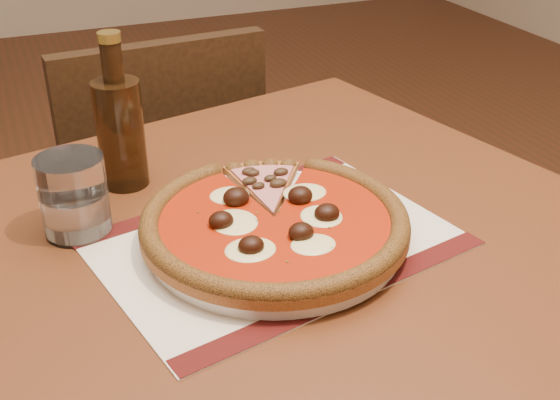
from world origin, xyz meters
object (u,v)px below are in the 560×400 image
Objects in this scene: chair_far at (158,197)px; pizza at (275,220)px; plate at (275,234)px; table at (286,295)px; water_glass at (74,196)px; bottle at (120,128)px.

chair_far reaches higher than pizza.
chair_far is 2.80× the size of plate.
plate is 0.02m from pizza.
water_glass reaches higher than table.
table is 0.29m from water_glass.
water_glass is at bearing 158.92° from table.
bottle is (-0.16, 0.19, 0.18)m from table.
chair_far is 2.67× the size of pizza.
bottle is (-0.13, -0.43, 0.35)m from chair_far.
chair_far is 3.99× the size of bottle.
pizza is (-0.02, -0.02, 0.13)m from table.
table is at bearing -21.08° from water_glass.
chair_far is at bearing 90.59° from pizza.
pizza is 3.20× the size of water_glass.
pizza is 0.24m from water_glass.
table is 9.67× the size of water_glass.
pizza is at bearing -98.54° from plate.
chair_far is at bearing 90.60° from plate.
water_glass is at bearing 151.51° from pizza.
bottle is (-0.13, 0.22, 0.05)m from pizza.
pizza is at bearing 86.04° from chair_far.
table is 4.53× the size of bottle.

